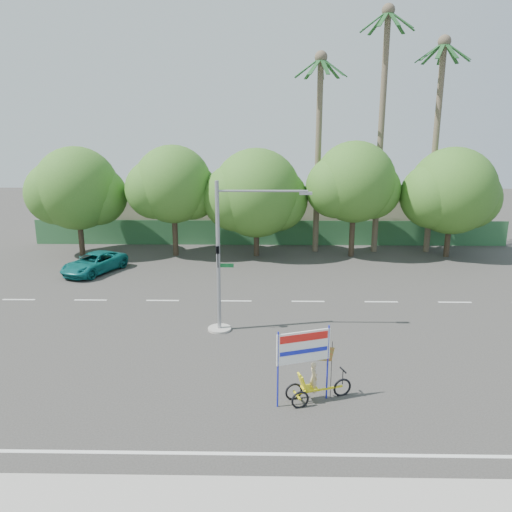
{
  "coord_description": "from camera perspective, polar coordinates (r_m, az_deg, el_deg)",
  "views": [
    {
      "loc": [
        -0.39,
        -17.84,
        9.27
      ],
      "look_at": [
        -0.79,
        4.39,
        3.5
      ],
      "focal_mm": 35.0,
      "sensor_mm": 36.0,
      "label": 1
    }
  ],
  "objects": [
    {
      "name": "ground",
      "position": [
        20.11,
        2.08,
        -12.91
      ],
      "size": [
        120.0,
        120.0,
        0.0
      ],
      "primitive_type": "plane",
      "color": "#33302D",
      "rests_on": "ground"
    },
    {
      "name": "sidewalk_near",
      "position": [
        13.86,
        2.68,
        -27.14
      ],
      "size": [
        50.0,
        2.4,
        0.12
      ],
      "primitive_type": "cube",
      "color": "gray",
      "rests_on": "ground"
    },
    {
      "name": "fence",
      "position": [
        40.2,
        1.56,
        2.68
      ],
      "size": [
        38.0,
        0.08,
        2.0
      ],
      "primitive_type": "cube",
      "color": "#336B3D",
      "rests_on": "ground"
    },
    {
      "name": "building_left",
      "position": [
        45.47,
        -11.23,
        5.07
      ],
      "size": [
        12.0,
        8.0,
        4.0
      ],
      "primitive_type": "cube",
      "color": "#B5AA90",
      "rests_on": "ground"
    },
    {
      "name": "building_right",
      "position": [
        45.26,
        11.74,
        4.75
      ],
      "size": [
        14.0,
        8.0,
        3.6
      ],
      "primitive_type": "cube",
      "color": "#B5AA90",
      "rests_on": "ground"
    },
    {
      "name": "tree_far_left",
      "position": [
        38.62,
        -19.85,
        6.99
      ],
      "size": [
        7.14,
        6.0,
        7.96
      ],
      "color": "#473828",
      "rests_on": "ground"
    },
    {
      "name": "tree_left",
      "position": [
        36.7,
        -9.52,
        7.76
      ],
      "size": [
        6.66,
        5.6,
        8.07
      ],
      "color": "#473828",
      "rests_on": "ground"
    },
    {
      "name": "tree_center",
      "position": [
        36.17,
        -0.03,
        6.92
      ],
      "size": [
        7.62,
        6.4,
        7.85
      ],
      "color": "#473828",
      "rests_on": "ground"
    },
    {
      "name": "tree_right",
      "position": [
        36.62,
        11.1,
        7.96
      ],
      "size": [
        6.9,
        5.8,
        8.36
      ],
      "color": "#473828",
      "rests_on": "ground"
    },
    {
      "name": "tree_far_right",
      "position": [
        38.52,
        21.43,
        6.66
      ],
      "size": [
        7.38,
        6.2,
        7.94
      ],
      "color": "#473828",
      "rests_on": "ground"
    },
    {
      "name": "palm_tall",
      "position": [
        38.29,
        14.24,
        15.91
      ],
      "size": [
        3.73,
        3.79,
        17.45
      ],
      "color": "#70604C",
      "rests_on": "ground"
    },
    {
      "name": "palm_mid",
      "position": [
        39.34,
        19.99,
        13.9
      ],
      "size": [
        3.73,
        3.79,
        15.45
      ],
      "color": "#70604C",
      "rests_on": "ground"
    },
    {
      "name": "palm_short",
      "position": [
        37.55,
        7.18,
        13.82
      ],
      "size": [
        3.73,
        3.79,
        14.45
      ],
      "color": "#70604C",
      "rests_on": "ground"
    },
    {
      "name": "traffic_signal",
      "position": [
        22.8,
        -3.56,
        -1.65
      ],
      "size": [
        4.72,
        1.1,
        7.0
      ],
      "color": "gray",
      "rests_on": "ground"
    },
    {
      "name": "trike_billboard",
      "position": [
        17.67,
        6.22,
        -13.01
      ],
      "size": [
        2.71,
        1.19,
        2.79
      ],
      "rotation": [
        0.0,
        0.0,
        0.33
      ],
      "color": "black",
      "rests_on": "ground"
    },
    {
      "name": "pickup_truck",
      "position": [
        34.2,
        -18.01,
        -0.77
      ],
      "size": [
        3.9,
        5.18,
        1.31
      ],
      "primitive_type": "imported",
      "rotation": [
        0.0,
        0.0,
        -0.42
      ],
      "color": "#0E6867",
      "rests_on": "ground"
    }
  ]
}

